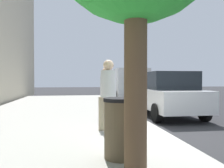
# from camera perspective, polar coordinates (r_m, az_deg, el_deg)

# --- Properties ---
(ground_plane) EXTENTS (80.00, 80.00, 0.00)m
(ground_plane) POSITION_cam_1_polar(r_m,az_deg,el_deg) (6.29, 12.89, -12.45)
(ground_plane) COLOR #2B2B2D
(ground_plane) RESTS_ON ground
(sidewalk_slab) EXTENTS (28.00, 6.00, 0.15)m
(sidewalk_slab) POSITION_cam_1_polar(r_m,az_deg,el_deg) (5.88, -16.13, -12.67)
(sidewalk_slab) COLOR #A8A59E
(sidewalk_slab) RESTS_ON ground_plane
(parking_meter) EXTENTS (0.36, 0.12, 1.41)m
(parking_meter) POSITION_cam_1_polar(r_m,az_deg,el_deg) (7.27, 4.96, -1.30)
(parking_meter) COLOR gray
(parking_meter) RESTS_ON sidewalk_slab
(pedestrian_at_meter) EXTENTS (0.52, 0.37, 1.69)m
(pedestrian_at_meter) POSITION_cam_1_polar(r_m,az_deg,el_deg) (7.19, -1.41, -1.56)
(pedestrian_at_meter) COLOR #191E4C
(pedestrian_at_meter) RESTS_ON sidewalk_slab
(pedestrian_bystander) EXTENTS (0.40, 0.50, 1.83)m
(pedestrian_bystander) POSITION_cam_1_polar(r_m,az_deg,el_deg) (5.99, -0.86, -1.13)
(pedestrian_bystander) COLOR tan
(pedestrian_bystander) RESTS_ON sidewalk_slab
(parked_sedan_near) EXTENTS (4.43, 2.02, 1.77)m
(parked_sedan_near) POSITION_cam_1_polar(r_m,az_deg,el_deg) (9.66, 13.10, -2.35)
(parked_sedan_near) COLOR silver
(parked_sedan_near) RESTS_ON ground_plane
(parked_van_far) EXTENTS (5.26, 2.25, 2.18)m
(parked_van_far) POSITION_cam_1_polar(r_m,az_deg,el_deg) (16.58, 3.63, 0.35)
(parked_van_far) COLOR silver
(parked_van_far) RESTS_ON ground_plane
(trash_bin) EXTENTS (0.59, 0.59, 1.01)m
(trash_bin) POSITION_cam_1_polar(r_m,az_deg,el_deg) (4.00, 2.16, -10.60)
(trash_bin) COLOR brown
(trash_bin) RESTS_ON sidewalk_slab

